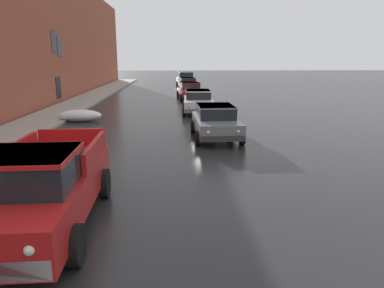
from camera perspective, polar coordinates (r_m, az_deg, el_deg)
name	(u,v)px	position (r m, az deg, el deg)	size (l,w,h in m)	color
left_sidewalk_slab	(19,132)	(18.28, -26.00, 1.81)	(2.69, 80.00, 0.14)	gray
snow_bank_near_corner_left	(80,116)	(20.39, -17.52, 4.35)	(2.31, 1.05, 0.64)	white
pickup_truck_red_approaching_near_lane	(42,188)	(7.70, -22.93, -6.48)	(2.20, 5.12, 1.76)	red
sedan_grey_parked_kerbside_close	(216,121)	(15.28, 3.82, 3.70)	(2.05, 3.97, 1.42)	slate
sedan_white_parked_kerbside_mid	(198,101)	(22.48, 0.98, 6.94)	(2.06, 4.15, 1.42)	silver
sedan_red_parked_far_down_block	(190,90)	(29.80, -0.35, 8.60)	(2.21, 4.17, 1.42)	red
sedan_green_queued_behind_truck	(188,85)	(36.32, -0.69, 9.52)	(2.07, 4.48, 1.42)	#1E5633
suv_silver_at_far_intersection	(185,79)	(42.11, -1.08, 10.41)	(2.18, 4.43, 1.82)	#B7B7BC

